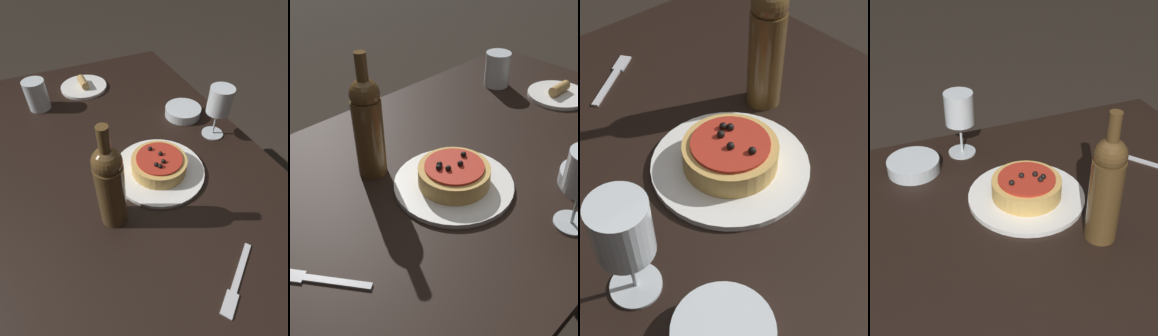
% 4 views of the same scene
% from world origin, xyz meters
% --- Properties ---
extents(ground_plane, '(14.00, 14.00, 0.00)m').
position_xyz_m(ground_plane, '(0.00, 0.00, 0.00)').
color(ground_plane, '#2D261E').
extents(dining_table, '(1.40, 0.86, 0.73)m').
position_xyz_m(dining_table, '(0.00, 0.00, 0.64)').
color(dining_table, black).
rests_on(dining_table, ground_plane).
extents(dinner_plate, '(0.28, 0.28, 0.01)m').
position_xyz_m(dinner_plate, '(0.12, 0.06, 0.74)').
color(dinner_plate, white).
rests_on(dinner_plate, dining_table).
extents(pizza, '(0.17, 0.17, 0.06)m').
position_xyz_m(pizza, '(0.12, 0.06, 0.77)').
color(pizza, tan).
rests_on(pizza, dinner_plate).
extents(wine_bottle, '(0.07, 0.07, 0.31)m').
position_xyz_m(wine_bottle, '(0.22, -0.12, 0.86)').
color(wine_bottle, brown).
rests_on(wine_bottle, dining_table).
extents(water_cup, '(0.08, 0.08, 0.12)m').
position_xyz_m(water_cup, '(-0.39, -0.22, 0.79)').
color(water_cup, silver).
rests_on(water_cup, dining_table).
extents(fork, '(0.13, 0.16, 0.00)m').
position_xyz_m(fork, '(0.50, 0.06, 0.73)').
color(fork, silver).
rests_on(fork, dining_table).
extents(side_plate, '(0.20, 0.20, 0.04)m').
position_xyz_m(side_plate, '(-0.47, -0.02, 0.74)').
color(side_plate, white).
rests_on(side_plate, dining_table).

